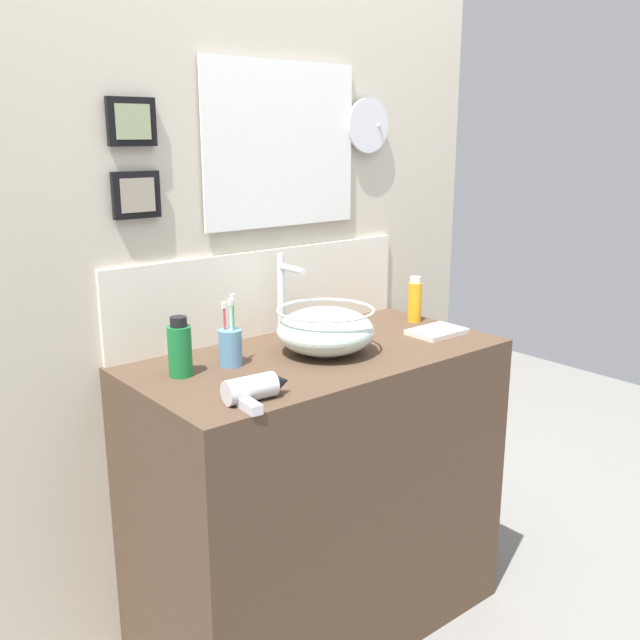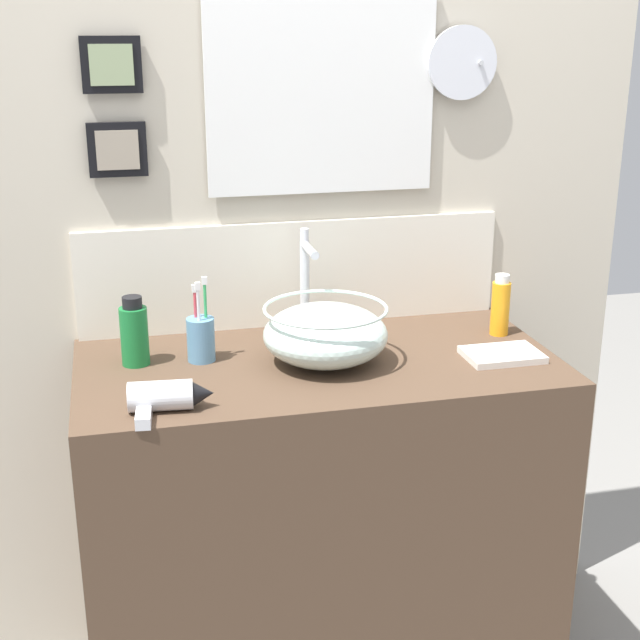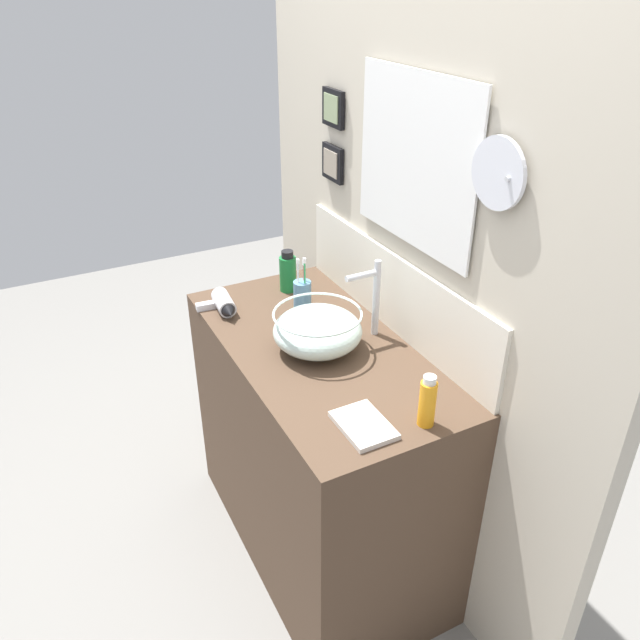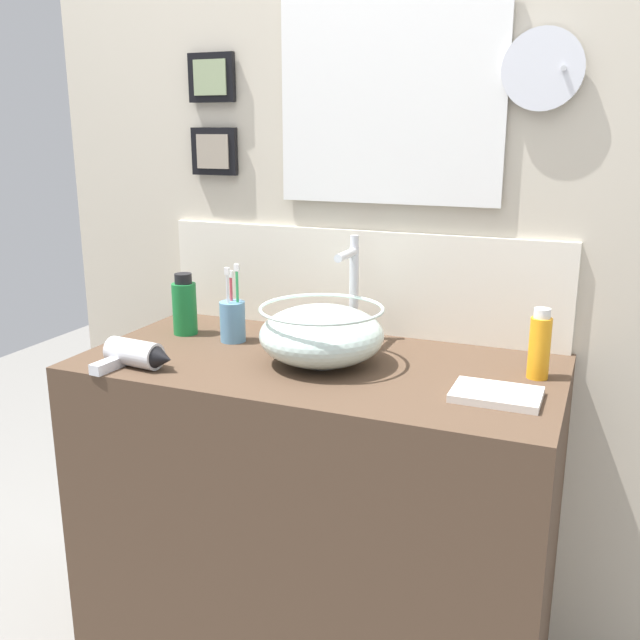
# 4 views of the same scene
# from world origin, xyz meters

# --- Properties ---
(ground_plane) EXTENTS (6.00, 6.00, 0.00)m
(ground_plane) POSITION_xyz_m (0.00, 0.00, 0.00)
(ground_plane) COLOR gray
(vanity_counter) EXTENTS (1.12, 0.56, 0.92)m
(vanity_counter) POSITION_xyz_m (0.00, 0.00, 0.46)
(vanity_counter) COLOR #4C3828
(vanity_counter) RESTS_ON ground
(back_panel) EXTENTS (1.83, 0.10, 2.34)m
(back_panel) POSITION_xyz_m (0.00, 0.31, 1.18)
(back_panel) COLOR beige
(back_panel) RESTS_ON ground
(glass_bowl_sink) EXTENTS (0.29, 0.29, 0.14)m
(glass_bowl_sink) POSITION_xyz_m (0.01, -0.01, 0.99)
(glass_bowl_sink) COLOR silver
(glass_bowl_sink) RESTS_ON vanity_counter
(faucet) EXTENTS (0.02, 0.13, 0.27)m
(faucet) POSITION_xyz_m (0.01, 0.19, 1.07)
(faucet) COLOR silver
(faucet) RESTS_ON vanity_counter
(hair_drier) EXTENTS (0.18, 0.13, 0.06)m
(hair_drier) POSITION_xyz_m (-0.36, -0.20, 0.95)
(hair_drier) COLOR silver
(hair_drier) RESTS_ON vanity_counter
(toothbrush_cup) EXTENTS (0.06, 0.06, 0.20)m
(toothbrush_cup) POSITION_xyz_m (-0.26, 0.07, 0.97)
(toothbrush_cup) COLOR #598CB2
(toothbrush_cup) RESTS_ON vanity_counter
(lotion_bottle) EXTENTS (0.06, 0.06, 0.16)m
(lotion_bottle) POSITION_xyz_m (-0.41, 0.08, 0.99)
(lotion_bottle) COLOR #197233
(lotion_bottle) RESTS_ON vanity_counter
(spray_bottle) EXTENTS (0.05, 0.05, 0.16)m
(spray_bottle) POSITION_xyz_m (0.49, 0.07, 0.99)
(spray_bottle) COLOR orange
(spray_bottle) RESTS_ON vanity_counter
(hand_towel) EXTENTS (0.18, 0.12, 0.02)m
(hand_towel) POSITION_xyz_m (0.42, -0.08, 0.93)
(hand_towel) COLOR silver
(hand_towel) RESTS_ON vanity_counter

